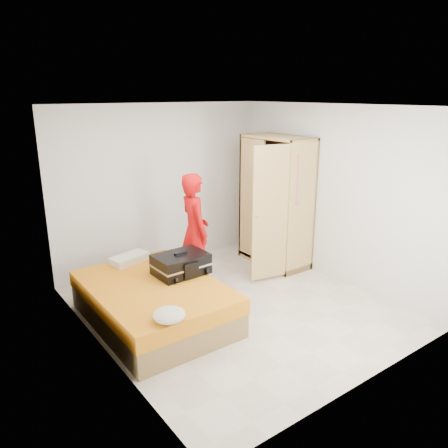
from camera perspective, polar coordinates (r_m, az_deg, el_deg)
room at (r=5.47m, az=1.69°, el=1.43°), size 4.00×4.02×2.60m
bed at (r=5.57m, az=-9.12°, el=-10.08°), size 1.42×2.02×0.50m
wardrobe at (r=7.09m, az=6.68°, el=2.41°), size 1.16×1.20×2.10m
person at (r=6.25m, az=-3.86°, el=-0.97°), size 0.51×0.68×1.69m
suitcase at (r=5.66m, az=-5.64°, el=-5.24°), size 0.69×0.52×0.29m
round_cushion at (r=4.60m, az=-7.19°, el=-11.70°), size 0.34×0.34×0.13m
pillow at (r=6.18m, az=-12.25°, el=-4.43°), size 0.58×0.40×0.10m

